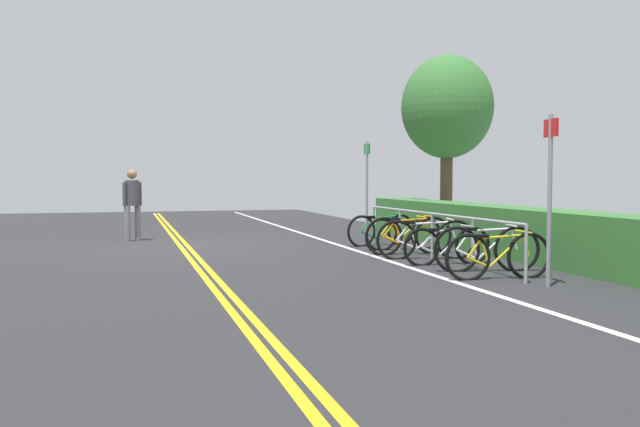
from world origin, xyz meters
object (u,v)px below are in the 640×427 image
at_px(bicycle_1, 404,233).
at_px(bicycle_3, 426,239).
at_px(bicycle_0, 381,230).
at_px(sign_post_far, 550,184).
at_px(bike_rack, 432,224).
at_px(bicycle_6, 498,256).
at_px(bicycle_4, 447,246).
at_px(pedestrian, 132,200).
at_px(bicycle_5, 487,249).
at_px(sign_post_near, 367,181).
at_px(tree_near_left, 447,108).
at_px(bicycle_2, 409,235).

height_order(bicycle_1, bicycle_3, bicycle_3).
xyz_separation_m(bicycle_0, sign_post_far, (5.76, 0.13, 1.06)).
xyz_separation_m(bike_rack, bicycle_6, (2.44, -0.13, -0.29)).
bearing_deg(sign_post_far, bicycle_4, -174.72).
height_order(bicycle_0, pedestrian, pedestrian).
height_order(bicycle_5, sign_post_far, sign_post_far).
relative_size(bicycle_6, sign_post_far, 0.72).
xyz_separation_m(bicycle_0, bicycle_3, (2.48, -0.12, 0.02)).
height_order(bicycle_4, bicycle_6, bicycle_6).
xyz_separation_m(pedestrian, sign_post_near, (1.57, 5.24, 0.43)).
height_order(bicycle_1, bicycle_5, bicycle_5).
relative_size(bicycle_6, tree_near_left, 0.37).
bearing_deg(sign_post_far, sign_post_near, -179.25).
xyz_separation_m(bicycle_0, bicycle_4, (3.28, -0.10, -0.02)).
bearing_deg(bicycle_6, bicycle_1, 176.27).
bearing_deg(bike_rack, bicycle_1, 175.15).
height_order(bicycle_6, tree_near_left, tree_near_left).
relative_size(pedestrian, sign_post_near, 0.72).
height_order(bicycle_3, bicycle_5, bicycle_5).
height_order(bike_rack, sign_post_far, sign_post_far).
relative_size(bike_rack, sign_post_near, 2.56).
bearing_deg(tree_near_left, bicycle_0, -52.10).
xyz_separation_m(bicycle_4, sign_post_near, (-4.30, 0.14, 1.07)).
relative_size(bicycle_0, bicycle_2, 0.96).
bearing_deg(tree_near_left, sign_post_far, -17.64).
height_order(bike_rack, bicycle_3, bike_rack).
bearing_deg(bicycle_4, bicycle_3, -178.75).
distance_m(bicycle_0, bicycle_4, 3.28).
bearing_deg(bicycle_1, bicycle_2, -16.86).
bearing_deg(tree_near_left, bicycle_2, -36.02).
bearing_deg(bicycle_0, bike_rack, -0.15).
distance_m(bike_rack, bicycle_3, 0.29).
distance_m(sign_post_far, tree_near_left, 8.38).
xyz_separation_m(bicycle_1, bicycle_2, (0.80, -0.24, 0.03)).
xyz_separation_m(pedestrian, tree_near_left, (0.57, 7.81, 2.30)).
xyz_separation_m(bicycle_5, pedestrian, (-6.79, -5.32, 0.60)).
distance_m(bicycle_6, pedestrian, 9.11).
height_order(bicycle_3, bicycle_6, bicycle_3).
distance_m(bike_rack, bicycle_6, 2.46).
bearing_deg(bicycle_3, bicycle_4, 1.25).
height_order(bicycle_2, bicycle_6, bicycle_2).
bearing_deg(sign_post_near, bicycle_5, 0.78).
height_order(bicycle_2, tree_near_left, tree_near_left).
height_order(bicycle_3, tree_near_left, tree_near_left).
bearing_deg(bicycle_4, bicycle_5, 12.96).
bearing_deg(bicycle_4, sign_post_near, 178.12).
bearing_deg(bicycle_6, bicycle_2, 179.64).
relative_size(bicycle_4, sign_post_far, 0.70).
xyz_separation_m(bicycle_3, bicycle_4, (0.79, 0.02, -0.04)).
height_order(bicycle_1, pedestrian, pedestrian).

